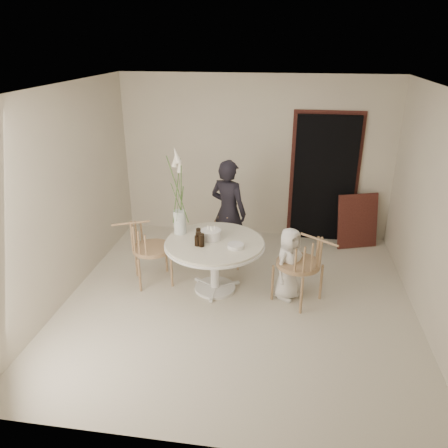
# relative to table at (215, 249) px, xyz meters

# --- Properties ---
(ground) EXTENTS (4.50, 4.50, 0.00)m
(ground) POSITION_rel_table_xyz_m (0.35, -0.25, -0.62)
(ground) COLOR beige
(ground) RESTS_ON ground
(room_shell) EXTENTS (4.50, 4.50, 4.50)m
(room_shell) POSITION_rel_table_xyz_m (0.35, -0.25, 1.00)
(room_shell) COLOR white
(room_shell) RESTS_ON ground
(doorway) EXTENTS (1.00, 0.10, 2.10)m
(doorway) POSITION_rel_table_xyz_m (1.50, 1.94, 0.43)
(doorway) COLOR black
(doorway) RESTS_ON ground
(door_trim) EXTENTS (1.12, 0.03, 2.22)m
(door_trim) POSITION_rel_table_xyz_m (1.50, 1.98, 0.49)
(door_trim) COLOR #57281D
(door_trim) RESTS_ON ground
(table) EXTENTS (1.33, 1.33, 0.73)m
(table) POSITION_rel_table_xyz_m (0.00, 0.00, 0.00)
(table) COLOR white
(table) RESTS_ON ground
(picture_frame) EXTENTS (0.70, 0.40, 0.89)m
(picture_frame) POSITION_rel_table_xyz_m (2.08, 1.70, -0.17)
(picture_frame) COLOR #57281D
(picture_frame) RESTS_ON ground
(chair_far) EXTENTS (0.45, 0.48, 0.77)m
(chair_far) POSITION_rel_table_xyz_m (0.05, 0.86, -0.12)
(chair_far) COLOR tan
(chair_far) RESTS_ON ground
(chair_right) EXTENTS (0.75, 0.73, 0.98)m
(chair_right) POSITION_rel_table_xyz_m (1.21, -0.17, 0.02)
(chair_right) COLOR tan
(chair_right) RESTS_ON ground
(chair_left) EXTENTS (0.69, 0.67, 0.95)m
(chair_left) POSITION_rel_table_xyz_m (-1.01, 0.04, -0.00)
(chair_left) COLOR tan
(chair_left) RESTS_ON ground
(girl) EXTENTS (0.69, 0.59, 1.60)m
(girl) POSITION_rel_table_xyz_m (0.05, 0.90, 0.18)
(girl) COLOR black
(girl) RESTS_ON ground
(boy) EXTENTS (0.53, 0.58, 0.99)m
(boy) POSITION_rel_table_xyz_m (0.98, -0.04, -0.12)
(boy) COLOR white
(boy) RESTS_ON ground
(birthday_cake) EXTENTS (0.27, 0.27, 0.18)m
(birthday_cake) POSITION_rel_table_xyz_m (-0.06, 0.07, 0.18)
(birthday_cake) COLOR white
(birthday_cake) RESTS_ON table
(cola_tumbler_a) EXTENTS (0.10, 0.10, 0.17)m
(cola_tumbler_a) POSITION_rel_table_xyz_m (-0.14, -0.17, 0.20)
(cola_tumbler_a) COLOR black
(cola_tumbler_a) RESTS_ON table
(cola_tumbler_b) EXTENTS (0.08, 0.08, 0.14)m
(cola_tumbler_b) POSITION_rel_table_xyz_m (-0.20, -0.16, 0.18)
(cola_tumbler_b) COLOR black
(cola_tumbler_b) RESTS_ON table
(cola_tumbler_c) EXTENTS (0.08, 0.08, 0.16)m
(cola_tumbler_c) POSITION_rel_table_xyz_m (-0.19, -0.11, 0.20)
(cola_tumbler_c) COLOR black
(cola_tumbler_c) RESTS_ON table
(cola_tumbler_d) EXTENTS (0.08, 0.08, 0.14)m
(cola_tumbler_d) POSITION_rel_table_xyz_m (-0.23, 0.07, 0.18)
(cola_tumbler_d) COLOR black
(cola_tumbler_d) RESTS_ON table
(plate_stack) EXTENTS (0.23, 0.23, 0.05)m
(plate_stack) POSITION_rel_table_xyz_m (0.30, -0.15, 0.14)
(plate_stack) COLOR white
(plate_stack) RESTS_ON table
(flower_vase) EXTENTS (0.17, 0.17, 1.21)m
(flower_vase) POSITION_rel_table_xyz_m (-0.51, 0.20, 0.54)
(flower_vase) COLOR white
(flower_vase) RESTS_ON table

